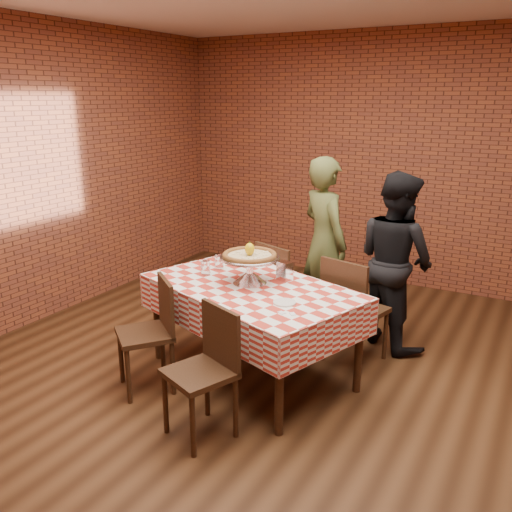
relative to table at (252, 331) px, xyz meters
name	(u,v)px	position (x,y,z in m)	size (l,w,h in m)	color
ground	(277,394)	(0.33, -0.19, -0.38)	(6.00, 6.00, 0.00)	black
back_wall	(398,162)	(0.33, 2.81, 1.08)	(5.50, 5.50, 0.00)	brown
table	(252,331)	(0.00, 0.00, 0.00)	(1.65, 0.99, 0.75)	#372212
tablecloth	(252,302)	(0.00, 0.00, 0.24)	(1.68, 1.02, 0.28)	#B93225
pizza_stand	(250,270)	(-0.04, 0.05, 0.49)	(0.48, 0.48, 0.21)	silver
pizza	(250,256)	(-0.04, 0.05, 0.60)	(0.42, 0.42, 0.03)	beige
lemon	(250,249)	(-0.04, 0.05, 0.66)	(0.08, 0.08, 0.10)	yellow
water_glass_left	(206,268)	(-0.46, 0.05, 0.44)	(0.08, 0.08, 0.12)	white
water_glass_right	(219,262)	(-0.45, 0.23, 0.44)	(0.08, 0.08, 0.12)	white
side_plate	(284,302)	(0.39, -0.21, 0.39)	(0.16, 0.16, 0.01)	white
sweetener_packet_a	(282,313)	(0.46, -0.38, 0.39)	(0.05, 0.04, 0.01)	white
sweetener_packet_b	(292,314)	(0.53, -0.37, 0.39)	(0.05, 0.04, 0.01)	white
condiment_caddy	(285,271)	(0.16, 0.24, 0.46)	(0.11, 0.09, 0.15)	silver
chair_near_left	(145,336)	(-0.59, -0.60, 0.06)	(0.39, 0.39, 0.87)	#372212
chair_near_right	(199,376)	(0.12, -0.89, 0.06)	(0.39, 0.39, 0.87)	#372212
chair_far_left	(287,290)	(-0.08, 0.80, 0.08)	(0.43, 0.43, 0.91)	#372212
chair_far_right	(355,309)	(0.63, 0.64, 0.08)	(0.44, 0.44, 0.92)	#372212
diner_olive	(324,242)	(0.08, 1.27, 0.45)	(0.60, 0.39, 1.64)	#4D552A
diner_black	(395,260)	(0.81, 1.14, 0.41)	(0.76, 0.59, 1.57)	black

